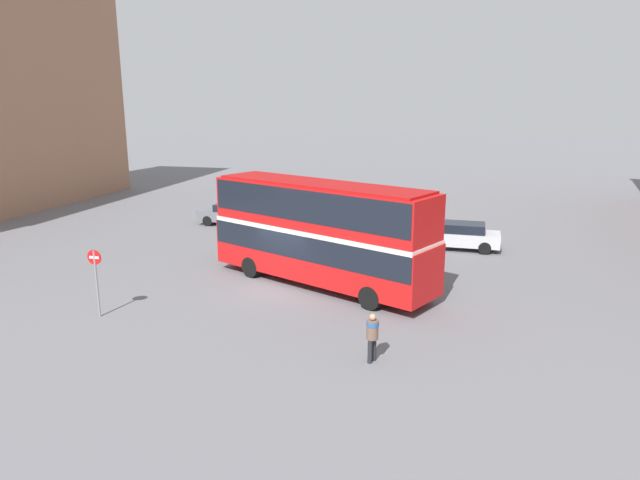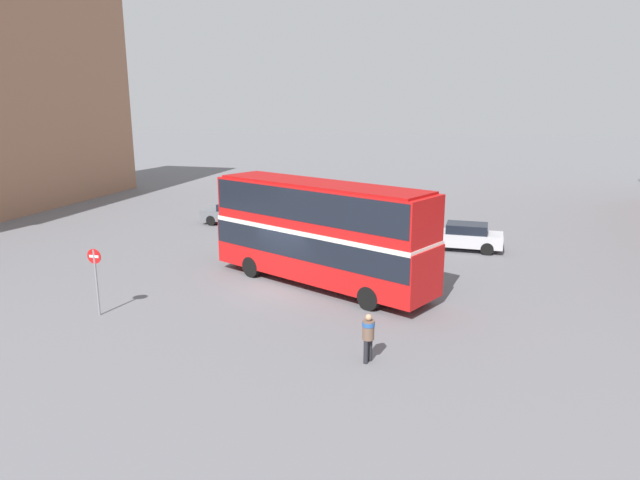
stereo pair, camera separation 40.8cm
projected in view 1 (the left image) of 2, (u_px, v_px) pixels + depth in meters
ground_plane at (279, 288)px, 25.10m from camera, size 240.00×240.00×0.00m
double_decker_bus at (320, 228)px, 24.83m from camera, size 10.84×6.85×4.61m
pedestrian_foreground at (372, 333)px, 17.80m from camera, size 0.52×0.52×1.61m
parked_car_kerb_near at (232, 214)px, 37.53m from camera, size 4.46×2.14×1.40m
parked_car_kerb_far at (461, 236)px, 31.38m from camera, size 4.22×1.84×1.48m
no_entry_sign at (96, 273)px, 21.38m from camera, size 0.58×0.08×2.63m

